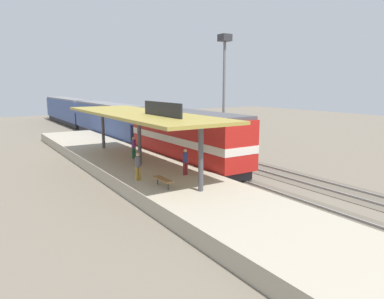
{
  "coord_description": "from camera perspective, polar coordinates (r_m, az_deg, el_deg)",
  "views": [
    {
      "loc": [
        -15.2,
        -23.64,
        6.67
      ],
      "look_at": [
        -1.38,
        -2.09,
        2.0
      ],
      "focal_mm": 33.3,
      "sensor_mm": 36.0,
      "label": 1
    }
  ],
  "objects": [
    {
      "name": "ground_plane",
      "position": [
        29.99,
        3.29,
        -2.53
      ],
      "size": [
        120.0,
        120.0,
        0.0
      ],
      "primitive_type": "plane",
      "color": "#706656"
    },
    {
      "name": "track_near",
      "position": [
        28.88,
        0.07,
        -2.95
      ],
      "size": [
        3.2,
        110.0,
        0.16
      ],
      "color": "#5F5649",
      "rests_on": "ground"
    },
    {
      "name": "track_far",
      "position": [
        31.55,
        7.12,
        -1.89
      ],
      "size": [
        3.2,
        110.0,
        0.16
      ],
      "color": "#5F5649",
      "rests_on": "ground"
    },
    {
      "name": "platform",
      "position": [
        26.65,
        -8.29,
        -3.27
      ],
      "size": [
        6.0,
        44.0,
        0.9
      ],
      "primitive_type": "cube",
      "color": "#A89E89",
      "rests_on": "ground"
    },
    {
      "name": "station_canopy",
      "position": [
        25.92,
        -8.44,
        5.5
      ],
      "size": [
        5.2,
        18.0,
        4.7
      ],
      "color": "#47474C",
      "rests_on": "platform"
    },
    {
      "name": "platform_bench",
      "position": [
        20.43,
        -4.7,
        -4.82
      ],
      "size": [
        0.44,
        1.7,
        0.5
      ],
      "color": "#333338",
      "rests_on": "platform"
    },
    {
      "name": "locomotive",
      "position": [
        29.36,
        -1.1,
        1.99
      ],
      "size": [
        2.93,
        14.43,
        4.44
      ],
      "color": "#28282D",
      "rests_on": "track_near"
    },
    {
      "name": "passenger_carriage_front",
      "position": [
        45.59,
        -13.07,
        4.59
      ],
      "size": [
        2.9,
        20.0,
        4.24
      ],
      "color": "#28282D",
      "rests_on": "track_near"
    },
    {
      "name": "passenger_carriage_rear",
      "position": [
        65.5,
        -19.28,
        5.95
      ],
      "size": [
        2.9,
        20.0,
        4.24
      ],
      "color": "#28282D",
      "rests_on": "track_near"
    },
    {
      "name": "freight_car",
      "position": [
        39.18,
        -2.05,
        3.44
      ],
      "size": [
        2.8,
        12.0,
        3.54
      ],
      "color": "#28282D",
      "rests_on": "track_far"
    },
    {
      "name": "light_mast",
      "position": [
        37.62,
        5.2,
        12.93
      ],
      "size": [
        1.1,
        1.1,
        11.7
      ],
      "color": "slate",
      "rests_on": "ground"
    },
    {
      "name": "person_waiting",
      "position": [
        21.9,
        -8.65,
        -2.49
      ],
      "size": [
        0.34,
        0.34,
        1.71
      ],
      "color": "olive",
      "rests_on": "platform"
    },
    {
      "name": "person_walking",
      "position": [
        22.96,
        -1.07,
        -1.77
      ],
      "size": [
        0.34,
        0.34,
        1.71
      ],
      "color": "maroon",
      "rests_on": "platform"
    },
    {
      "name": "person_boarding",
      "position": [
        28.56,
        -9.32,
        0.49
      ],
      "size": [
        0.34,
        0.34,
        1.71
      ],
      "color": "#23603D",
      "rests_on": "platform"
    }
  ]
}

